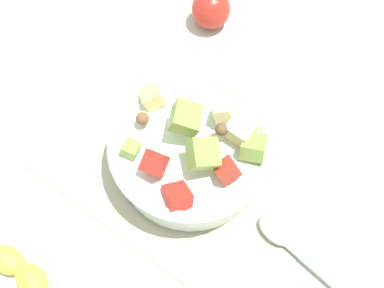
{
  "coord_description": "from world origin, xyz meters",
  "views": [
    {
      "loc": [
        0.18,
        -0.24,
        0.65
      ],
      "look_at": [
        -0.0,
        0.0,
        0.06
      ],
      "focal_mm": 43.33,
      "sensor_mm": 36.0,
      "label": 1
    }
  ],
  "objects": [
    {
      "name": "whole_apple",
      "position": [
        -0.14,
        0.25,
        0.03
      ],
      "size": [
        0.07,
        0.07,
        0.08
      ],
      "color": "red",
      "rests_on": "ground_plane"
    },
    {
      "name": "banana_whole",
      "position": [
        -0.07,
        -0.27,
        0.02
      ],
      "size": [
        0.15,
        0.06,
        0.04
      ],
      "color": "yellow",
      "rests_on": "ground_plane"
    },
    {
      "name": "salad_bowl",
      "position": [
        -0.0,
        0.0,
        0.05
      ],
      "size": [
        0.24,
        0.24,
        0.12
      ],
      "color": "white",
      "rests_on": "placemat"
    },
    {
      "name": "placemat",
      "position": [
        0.0,
        0.0,
        0.0
      ],
      "size": [
        0.41,
        0.31,
        0.01
      ],
      "primitive_type": "cube",
      "color": "#BCB299",
      "rests_on": "ground_plane"
    },
    {
      "name": "ground_plane",
      "position": [
        0.0,
        0.0,
        0.0
      ],
      "size": [
        2.4,
        2.4,
        0.0
      ],
      "primitive_type": "plane",
      "color": "silver"
    },
    {
      "name": "serving_spoon",
      "position": [
        0.21,
        -0.02,
        0.01
      ],
      "size": [
        0.23,
        0.06,
        0.01
      ],
      "color": "#B7B7BC",
      "rests_on": "placemat"
    }
  ]
}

